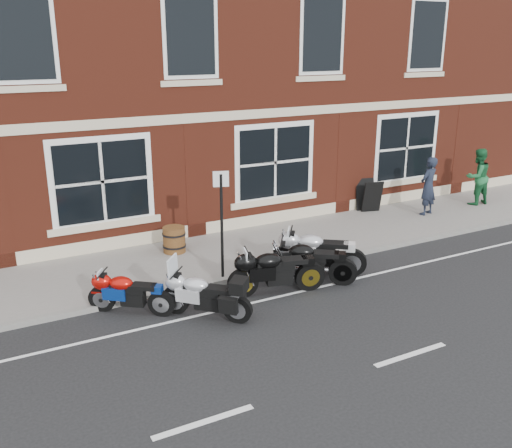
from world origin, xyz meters
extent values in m
plane|color=black|center=(0.00, 0.00, 0.00)|extent=(80.00, 80.00, 0.00)
cube|color=slate|center=(0.00, 3.00, 0.06)|extent=(30.00, 3.00, 0.12)
cube|color=slate|center=(0.00, 1.42, 0.06)|extent=(30.00, 0.16, 0.12)
cube|color=maroon|center=(0.00, 10.50, 6.00)|extent=(24.00, 12.00, 12.00)
cylinder|color=black|center=(-3.10, 0.54, 0.30)|extent=(0.50, 0.51, 0.60)
cylinder|color=black|center=(-2.16, -0.44, 0.30)|extent=(0.50, 0.51, 0.60)
cube|color=black|center=(-2.67, 0.08, 0.62)|extent=(0.68, 0.69, 0.21)
ellipsoid|color=#AFAFB4|center=(-2.76, 0.18, 0.73)|extent=(0.60, 0.61, 0.30)
cube|color=black|center=(-2.41, -0.18, 0.69)|extent=(0.53, 0.54, 0.09)
cube|color=silver|center=(-3.09, 0.52, 1.07)|extent=(0.31, 0.30, 0.42)
cylinder|color=black|center=(-4.40, 1.34, 0.28)|extent=(0.52, 0.44, 0.56)
cylinder|color=black|center=(-3.40, 0.55, 0.28)|extent=(0.52, 0.44, 0.56)
cube|color=black|center=(-3.94, 0.97, 0.58)|extent=(0.69, 0.60, 0.19)
ellipsoid|color=#A40C07|center=(-4.04, 1.05, 0.69)|extent=(0.58, 0.55, 0.28)
cube|color=black|center=(-3.66, 0.75, 0.65)|extent=(0.52, 0.48, 0.09)
cylinder|color=black|center=(-1.55, 0.59, 0.34)|extent=(0.69, 0.30, 0.67)
cylinder|color=black|center=(-0.07, 0.20, 0.34)|extent=(0.69, 0.30, 0.67)
cube|color=black|center=(-0.86, 0.41, 0.69)|extent=(0.88, 0.46, 0.23)
ellipsoid|color=black|center=(-1.01, 0.45, 0.82)|extent=(0.67, 0.51, 0.34)
cube|color=black|center=(-0.45, 0.30, 0.78)|extent=(0.63, 0.41, 0.11)
cylinder|color=black|center=(0.04, 1.36, 0.34)|extent=(0.63, 0.52, 0.69)
cylinder|color=black|center=(1.28, 0.42, 0.34)|extent=(0.63, 0.52, 0.69)
cube|color=black|center=(0.62, 0.92, 0.71)|extent=(0.84, 0.72, 0.24)
ellipsoid|color=#A8A8AD|center=(0.49, 1.02, 0.84)|extent=(0.71, 0.67, 0.34)
cube|color=black|center=(0.96, 0.67, 0.79)|extent=(0.64, 0.58, 0.11)
cylinder|color=black|center=(-0.46, 0.95, 0.33)|extent=(0.61, 0.49, 0.66)
cylinder|color=black|center=(0.76, 0.08, 0.33)|extent=(0.61, 0.49, 0.66)
cube|color=black|center=(0.11, 0.54, 0.68)|extent=(0.81, 0.68, 0.23)
ellipsoid|color=black|center=(-0.02, 0.63, 0.80)|extent=(0.68, 0.63, 0.33)
cube|color=black|center=(0.44, 0.31, 0.76)|extent=(0.62, 0.54, 0.10)
imported|color=black|center=(6.18, 3.06, 1.03)|extent=(0.76, 0.60, 1.83)
imported|color=#1A5D31|center=(8.47, 3.18, 1.05)|extent=(0.94, 0.74, 1.87)
cylinder|color=#4B3214|center=(-2.00, 3.61, 0.45)|extent=(0.57, 0.57, 0.67)
cylinder|color=black|center=(-2.00, 3.61, 0.29)|extent=(0.60, 0.60, 0.05)
cylinder|color=black|center=(-2.00, 3.61, 0.62)|extent=(0.60, 0.60, 0.05)
cylinder|color=black|center=(-1.58, 1.55, 1.34)|extent=(0.07, 0.07, 2.43)
cube|color=silver|center=(-1.58, 1.55, 2.44)|extent=(0.34, 0.13, 0.35)
camera|label=1|loc=(-6.66, -9.60, 5.35)|focal=40.00mm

